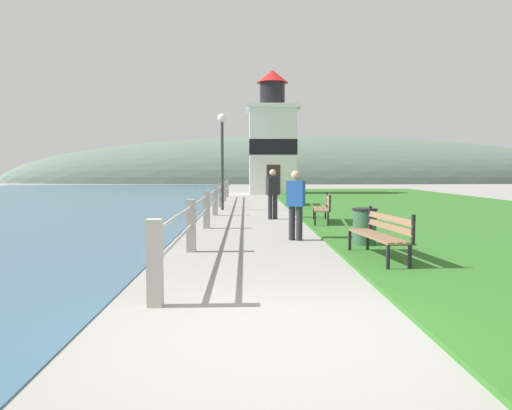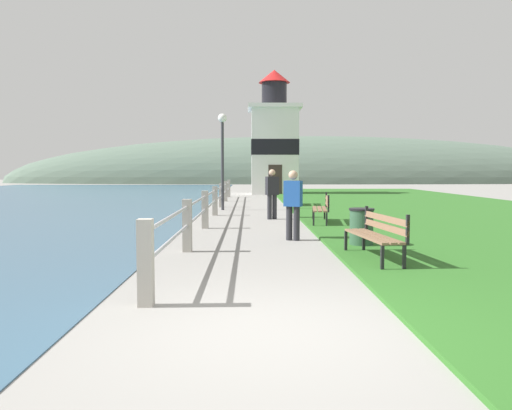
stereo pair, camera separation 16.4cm
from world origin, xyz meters
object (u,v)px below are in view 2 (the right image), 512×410
object	(u,v)px
park_bench_far	(298,194)
person_strolling	(272,192)
park_bench_near	(377,232)
trash_bin	(361,228)
park_bench_midway	(322,207)
person_by_railing	(293,203)
lighthouse	(274,143)
lamp_post	(222,144)

from	to	relation	value
park_bench_far	person_strolling	distance (m)	6.26
park_bench_near	trash_bin	size ratio (longest dim) A/B	2.40
park_bench_midway	person_strolling	world-z (taller)	person_strolling
park_bench_near	person_by_railing	size ratio (longest dim) A/B	1.22
park_bench_near	person_strolling	xyz separation A→B (m)	(-1.54, 7.81, 0.37)
trash_bin	park_bench_near	bearing A→B (deg)	-93.24
lighthouse	trash_bin	size ratio (longest dim) A/B	10.10
lighthouse	park_bench_far	bearing A→B (deg)	-87.36
park_bench_far	park_bench_midway	bearing A→B (deg)	95.79
person_by_railing	person_strolling	bearing A→B (deg)	26.88
park_bench_midway	lighthouse	distance (m)	19.70
person_strolling	trash_bin	size ratio (longest dim) A/B	2.00
park_bench_far	lamp_post	distance (m)	4.57
park_bench_midway	person_strolling	xyz separation A→B (m)	(-1.47, 1.59, 0.37)
park_bench_far	lamp_post	world-z (taller)	lamp_post
person_strolling	trash_bin	distance (m)	6.36
trash_bin	lamp_post	bearing A→B (deg)	109.30
lighthouse	trash_bin	distance (m)	24.21
lighthouse	lamp_post	size ratio (longest dim) A/B	2.14
park_bench_midway	person_by_railing	bearing A→B (deg)	77.63
person_by_railing	lamp_post	distance (m)	9.39
person_strolling	lamp_post	distance (m)	4.70
park_bench_midway	park_bench_far	world-z (taller)	same
park_bench_midway	person_strolling	size ratio (longest dim) A/B	1.19
park_bench_midway	park_bench_far	bearing A→B (deg)	-83.31
person_strolling	lamp_post	size ratio (longest dim) A/B	0.42
park_bench_far	person_by_railing	world-z (taller)	person_by_railing
park_bench_near	trash_bin	bearing A→B (deg)	-99.75
lighthouse	person_by_railing	bearing A→B (deg)	-91.70
park_bench_midway	person_by_railing	distance (m)	3.68
park_bench_far	person_by_railing	xyz separation A→B (m)	(-1.22, -11.13, 0.36)
trash_bin	lighthouse	bearing A→B (deg)	91.67
trash_bin	lamp_post	size ratio (longest dim) A/B	0.21
park_bench_near	person_strolling	bearing A→B (deg)	-85.32
person_strolling	lamp_post	xyz separation A→B (m)	(-1.87, 3.90, 1.83)
park_bench_far	person_strolling	world-z (taller)	person_strolling
lighthouse	lamp_post	xyz separation A→B (m)	(-2.81, -13.97, -0.81)
park_bench_near	person_by_railing	world-z (taller)	person_by_railing
park_bench_midway	trash_bin	world-z (taller)	park_bench_midway
park_bench_far	trash_bin	xyz separation A→B (m)	(0.15, -12.20, -0.11)
park_bench_far	lamp_post	xyz separation A→B (m)	(-3.36, -2.17, 2.20)
park_bench_midway	lamp_post	xyz separation A→B (m)	(-3.34, 5.49, 2.20)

